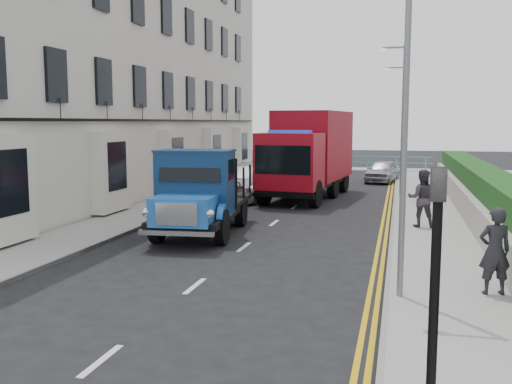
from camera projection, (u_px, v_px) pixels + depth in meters
name	position (u px, v px, depth m)	size (l,w,h in m)	color
ground	(223.00, 264.00, 14.25)	(120.00, 120.00, 0.00)	black
pavement_west	(170.00, 204.00, 24.17)	(2.40, 38.00, 0.12)	gray
pavement_east	(427.00, 214.00, 21.61)	(2.60, 38.00, 0.12)	gray
promenade	(341.00, 169.00, 42.14)	(30.00, 2.50, 0.12)	gray
sea_plane	(366.00, 150.00, 71.98)	(120.00, 120.00, 0.00)	slate
terrace_west	(118.00, 48.00, 28.18)	(6.31, 30.20, 14.25)	beige
garden_east	(482.00, 194.00, 21.04)	(1.45, 28.00, 1.75)	#B2AD9E
seafront_railing	(340.00, 163.00, 41.31)	(13.00, 0.08, 1.11)	#59B2A5
lamp_near	(399.00, 97.00, 10.82)	(1.23, 0.18, 7.00)	slate
lamp_mid	(400.00, 112.00, 26.21)	(1.23, 0.18, 7.00)	slate
lamp_far	(400.00, 114.00, 35.83)	(1.23, 0.18, 7.00)	slate
traffic_signal	(435.00, 270.00, 5.66)	(0.16, 0.20, 3.10)	black
bedford_lorry	(197.00, 198.00, 17.37)	(2.70, 5.79, 2.66)	black
red_lorry	(309.00, 152.00, 26.57)	(3.43, 7.93, 4.03)	black
parked_car_front	(213.00, 196.00, 21.52)	(1.79, 4.46, 1.52)	black
parked_car_mid	(247.00, 183.00, 26.34)	(1.53, 4.38, 1.44)	#5A8BC1
parked_car_rear	(244.00, 182.00, 26.37)	(2.21, 5.42, 1.57)	silver
seafront_car_left	(302.00, 164.00, 38.84)	(2.23, 4.84, 1.34)	black
seafront_car_right	(383.00, 171.00, 33.59)	(1.53, 3.81, 1.30)	#A3A4A8
pedestrian_east_near	(495.00, 251.00, 11.26)	(0.64, 0.42, 1.76)	black
pedestrian_east_far	(422.00, 198.00, 18.55)	(0.91, 0.71, 1.88)	#3A323E
pedestrian_west_near	(179.00, 175.00, 27.17)	(1.04, 0.43, 1.77)	black
pedestrian_west_far	(219.00, 171.00, 29.79)	(0.85, 0.55, 1.74)	#433430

